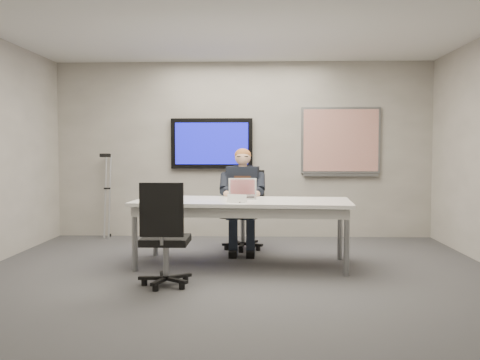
{
  "coord_description": "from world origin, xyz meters",
  "views": [
    {
      "loc": [
        0.23,
        -5.57,
        1.4
      ],
      "look_at": [
        0.02,
        0.88,
        1.03
      ],
      "focal_mm": 40.0,
      "sensor_mm": 36.0,
      "label": 1
    }
  ],
  "objects_px": {
    "conference_table": "(242,207)",
    "office_chair_far": "(244,224)",
    "laptop": "(242,193)",
    "office_chair_near": "(165,254)",
    "seated_person": "(242,211)"
  },
  "relations": [
    {
      "from": "conference_table",
      "to": "office_chair_near",
      "type": "distance_m",
      "value": 1.35
    },
    {
      "from": "office_chair_far",
      "to": "seated_person",
      "type": "bearing_deg",
      "value": -71.63
    },
    {
      "from": "office_chair_near",
      "to": "seated_person",
      "type": "relative_size",
      "value": 0.76
    },
    {
      "from": "conference_table",
      "to": "seated_person",
      "type": "bearing_deg",
      "value": 95.91
    },
    {
      "from": "office_chair_near",
      "to": "seated_person",
      "type": "bearing_deg",
      "value": -111.54
    },
    {
      "from": "conference_table",
      "to": "office_chair_far",
      "type": "height_order",
      "value": "office_chair_far"
    },
    {
      "from": "conference_table",
      "to": "seated_person",
      "type": "distance_m",
      "value": 0.82
    },
    {
      "from": "conference_table",
      "to": "seated_person",
      "type": "height_order",
      "value": "seated_person"
    },
    {
      "from": "conference_table",
      "to": "office_chair_far",
      "type": "xyz_separation_m",
      "value": [
        -0.01,
        1.07,
        -0.36
      ]
    },
    {
      "from": "conference_table",
      "to": "office_chair_far",
      "type": "distance_m",
      "value": 1.13
    },
    {
      "from": "office_chair_far",
      "to": "laptop",
      "type": "distance_m",
      "value": 0.99
    },
    {
      "from": "seated_person",
      "to": "office_chair_near",
      "type": "bearing_deg",
      "value": -104.74
    },
    {
      "from": "conference_table",
      "to": "office_chair_near",
      "type": "xyz_separation_m",
      "value": [
        -0.76,
        -1.06,
        -0.37
      ]
    },
    {
      "from": "laptop",
      "to": "office_chair_far",
      "type": "bearing_deg",
      "value": 89.29
    },
    {
      "from": "seated_person",
      "to": "office_chair_far",
      "type": "bearing_deg",
      "value": 92.66
    }
  ]
}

